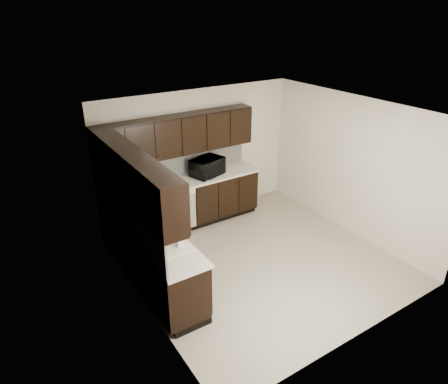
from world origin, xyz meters
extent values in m
plane|color=#ABA28E|center=(0.00, 0.00, 0.00)|extent=(4.00, 4.00, 0.00)
plane|color=white|center=(0.00, 0.00, 2.50)|extent=(4.00, 4.00, 0.00)
cube|color=beige|center=(0.00, 2.00, 1.25)|extent=(4.00, 0.02, 2.50)
cube|color=beige|center=(-2.00, 0.00, 1.25)|extent=(0.02, 4.00, 2.50)
cube|color=beige|center=(2.00, 0.00, 1.25)|extent=(0.02, 4.00, 2.50)
cube|color=beige|center=(0.00, -2.00, 1.25)|extent=(4.00, 0.02, 2.50)
cube|color=black|center=(-0.50, 1.70, 0.45)|extent=(3.00, 0.60, 0.90)
cube|color=black|center=(-1.70, 0.30, 0.45)|extent=(0.60, 2.20, 0.90)
cube|color=black|center=(-0.50, 1.73, 0.05)|extent=(3.00, 0.54, 0.10)
cube|color=black|center=(-1.67, 0.30, 0.05)|extent=(0.54, 2.20, 0.10)
cube|color=silver|center=(-0.50, 1.70, 0.92)|extent=(3.03, 0.63, 0.04)
cube|color=silver|center=(-1.70, 0.30, 0.92)|extent=(0.63, 2.23, 0.04)
cube|color=beige|center=(-0.50, 1.99, 1.18)|extent=(3.00, 0.02, 0.48)
cube|color=beige|center=(-1.99, 0.60, 1.18)|extent=(0.02, 2.80, 0.48)
cube|color=black|center=(-0.50, 1.83, 1.77)|extent=(3.00, 0.33, 0.70)
cube|color=black|center=(-1.83, 0.43, 1.77)|extent=(0.33, 2.47, 0.70)
cube|color=beige|center=(-0.70, 1.41, 0.50)|extent=(0.58, 0.02, 0.78)
cube|color=beige|center=(-0.70, 1.40, 0.84)|extent=(0.58, 0.03, 0.08)
cylinder|color=black|center=(-0.70, 1.39, 0.84)|extent=(0.04, 0.02, 0.04)
cube|color=beige|center=(-1.68, 0.00, 0.95)|extent=(0.54, 0.82, 0.03)
cube|color=beige|center=(-1.68, -0.20, 0.86)|extent=(0.42, 0.34, 0.16)
cube|color=beige|center=(-1.68, 0.20, 0.86)|extent=(0.42, 0.34, 0.16)
cylinder|color=silver|center=(-1.90, 0.00, 1.07)|extent=(0.03, 0.03, 0.26)
cylinder|color=silver|center=(-1.85, 0.00, 1.19)|extent=(0.14, 0.02, 0.02)
cylinder|color=#B2B2B7|center=(-1.68, -0.20, 0.89)|extent=(0.20, 0.20, 0.10)
imported|color=black|center=(0.02, 1.69, 1.11)|extent=(0.69, 0.57, 0.33)
imported|color=gray|center=(-1.54, -0.22, 1.03)|extent=(0.08, 0.09, 0.18)
imported|color=gray|center=(-1.79, 0.52, 1.05)|extent=(0.11, 0.11, 0.23)
cube|color=#B3B3B5|center=(-1.38, 1.77, 1.04)|extent=(0.36, 0.30, 0.20)
cube|color=white|center=(-1.67, 0.17, 1.02)|extent=(0.41, 0.30, 0.16)
cylinder|color=#10359B|center=(-1.70, 0.06, 1.08)|extent=(0.22, 0.22, 0.29)
cylinder|color=#0D7D96|center=(-1.54, 0.98, 1.04)|extent=(0.11, 0.11, 0.20)
cylinder|color=white|center=(-1.61, 0.82, 1.09)|extent=(0.17, 0.17, 0.31)
camera|label=1|loc=(-3.47, -4.32, 3.87)|focal=32.00mm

